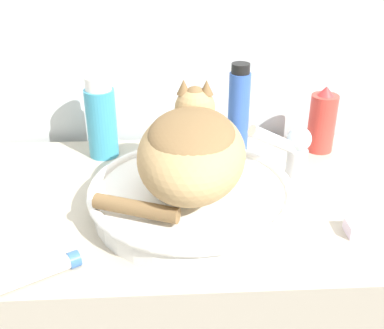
{
  "coord_description": "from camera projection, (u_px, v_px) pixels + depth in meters",
  "views": [
    {
      "loc": [
        -0.01,
        -0.56,
        1.42
      ],
      "look_at": [
        0.03,
        0.22,
        1.0
      ],
      "focal_mm": 45.0,
      "sensor_mm": 36.0,
      "label": 1
    }
  ],
  "objects": [
    {
      "name": "cream_tube",
      "position": [
        37.0,
        273.0,
        0.76
      ],
      "size": [
        0.14,
        0.1,
        0.03
      ],
      "rotation": [
        0.0,
        0.0,
        0.53
      ],
      "color": "silver",
      "rests_on": "vanity_counter"
    },
    {
      "name": "mouthwash_bottle",
      "position": [
        101.0,
        119.0,
        1.11
      ],
      "size": [
        0.07,
        0.07,
        0.19
      ],
      "color": "teal",
      "rests_on": "vanity_counter"
    },
    {
      "name": "faucet",
      "position": [
        293.0,
        150.0,
        1.0
      ],
      "size": [
        0.15,
        0.09,
        0.15
      ],
      "rotation": [
        0.0,
        0.0,
        -2.73
      ],
      "color": "silver",
      "rests_on": "vanity_counter"
    },
    {
      "name": "wall_back",
      "position": [
        170.0,
        12.0,
        1.13
      ],
      "size": [
        8.0,
        0.05,
        2.4
      ],
      "color": "silver",
      "rests_on": "ground_plane"
    },
    {
      "name": "soap_bar",
      "position": [
        367.0,
        228.0,
        0.87
      ],
      "size": [
        0.08,
        0.04,
        0.02
      ],
      "color": "silver",
      "rests_on": "vanity_counter"
    },
    {
      "name": "shampoo_bottle_tall",
      "position": [
        239.0,
        111.0,
        1.12
      ],
      "size": [
        0.05,
        0.05,
        0.22
      ],
      "color": "#335BB7",
      "rests_on": "vanity_counter"
    },
    {
      "name": "sink_basin",
      "position": [
        192.0,
        196.0,
        0.93
      ],
      "size": [
        0.4,
        0.4,
        0.06
      ],
      "color": "white",
      "rests_on": "vanity_counter"
    },
    {
      "name": "spray_bottle_trigger",
      "position": [
        322.0,
        121.0,
        1.15
      ],
      "size": [
        0.06,
        0.06,
        0.16
      ],
      "color": "#DB3D33",
      "rests_on": "vanity_counter"
    },
    {
      "name": "cat",
      "position": [
        191.0,
        147.0,
        0.89
      ],
      "size": [
        0.29,
        0.33,
        0.17
      ],
      "rotation": [
        0.0,
        0.0,
        1.46
      ],
      "color": "tan",
      "rests_on": "sink_basin"
    }
  ]
}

